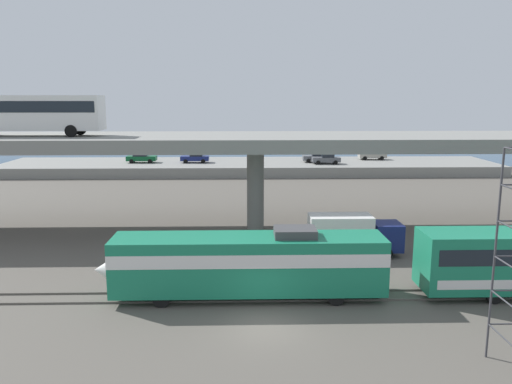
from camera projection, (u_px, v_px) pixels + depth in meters
name	position (u px, v px, depth m)	size (l,w,h in m)	color
ground_plane	(265.00, 327.00, 26.21)	(260.00, 260.00, 0.00)	#565149
rail_strip_near	(263.00, 301.00, 29.41)	(110.00, 0.12, 0.12)	#59544C
rail_strip_far	(262.00, 291.00, 30.85)	(110.00, 0.12, 0.12)	#59544C
train_locomotive	(235.00, 262.00, 29.70)	(16.78, 3.04, 4.18)	#197A56
highway_overpass	(255.00, 144.00, 44.47)	(96.00, 10.42, 8.32)	gray
transit_bus_on_overpass	(30.00, 111.00, 42.98)	(12.00, 2.68, 3.40)	silver
service_truck_west	(352.00, 234.00, 37.84)	(6.80, 2.46, 3.04)	navy
pier_parking_lot	(250.00, 167.00, 80.11)	(75.88, 13.77, 1.55)	gray
parked_car_0	(141.00, 158.00, 79.02)	(4.53, 1.90, 1.50)	#0C4C26
parked_car_1	(195.00, 158.00, 79.05)	(4.33, 1.93, 1.50)	navy
parked_car_2	(317.00, 157.00, 79.69)	(4.25, 1.91, 1.50)	#515459
parked_car_3	(326.00, 159.00, 77.52)	(4.21, 1.87, 1.50)	#515459
parked_car_4	(372.00, 155.00, 82.88)	(4.40, 1.85, 1.50)	#9E998C
harbor_water	(248.00, 155.00, 102.86)	(140.00, 36.00, 0.01)	navy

